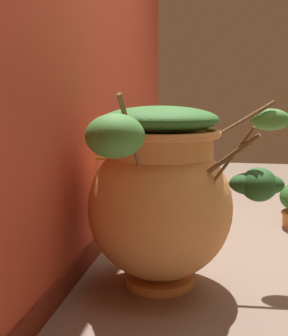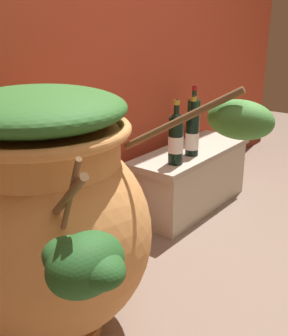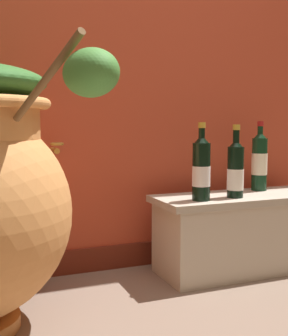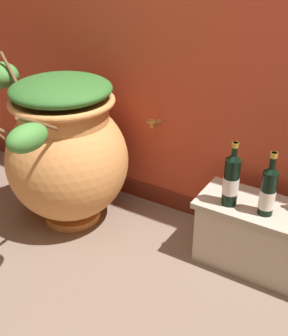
# 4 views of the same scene
# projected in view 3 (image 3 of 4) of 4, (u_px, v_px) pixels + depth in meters

# --- Properties ---
(stone_ledge) EXTENTS (0.86, 0.31, 0.36)m
(stone_ledge) POSITION_uv_depth(u_px,v_px,m) (244.00, 229.00, 2.06)
(stone_ledge) COLOR beige
(stone_ledge) RESTS_ON ground_plane
(wine_bottle_left) EXTENTS (0.08, 0.08, 0.33)m
(wine_bottle_left) POSITION_uv_depth(u_px,v_px,m) (201.00, 168.00, 1.87)
(wine_bottle_left) COLOR black
(wine_bottle_left) RESTS_ON stone_ledge
(wine_bottle_middle) EXTENTS (0.07, 0.07, 0.32)m
(wine_bottle_middle) POSITION_uv_depth(u_px,v_px,m) (235.00, 169.00, 1.95)
(wine_bottle_middle) COLOR black
(wine_bottle_middle) RESTS_ON stone_ledge
(wine_bottle_right) EXTENTS (0.08, 0.08, 0.33)m
(wine_bottle_right) POSITION_uv_depth(u_px,v_px,m) (259.00, 160.00, 2.15)
(wine_bottle_right) COLOR black
(wine_bottle_right) RESTS_ON stone_ledge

